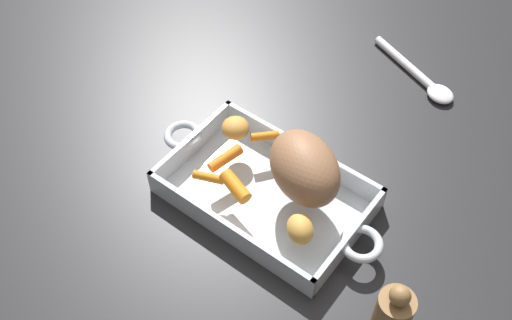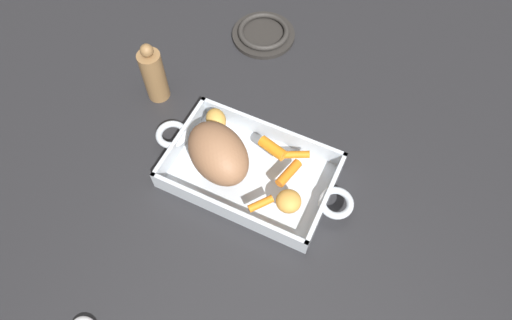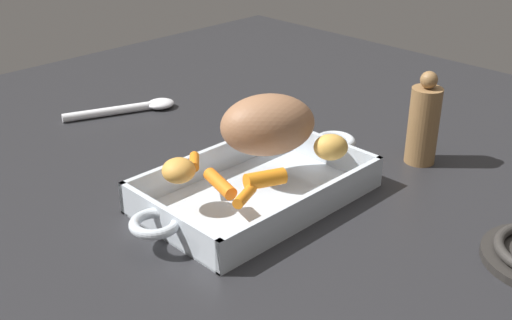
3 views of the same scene
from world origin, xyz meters
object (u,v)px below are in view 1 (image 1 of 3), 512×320
Objects in this scene: baby_carrot_center_left at (235,186)px; baby_carrot_short at (208,177)px; pork_roast at (305,168)px; serving_spoon at (421,78)px; roasting_dish at (266,193)px; baby_carrot_southwest at (265,136)px; potato_golden_small at (235,128)px; potato_corner at (300,229)px; baby_carrot_northwest at (225,158)px.

baby_carrot_center_left reaches higher than baby_carrot_short.
pork_roast reaches higher than baby_carrot_short.
serving_spoon is at bearing -107.43° from baby_carrot_short.
baby_carrot_southwest is (0.06, -0.07, 0.04)m from roasting_dish.
potato_golden_small is (0.05, 0.02, 0.01)m from baby_carrot_southwest.
pork_roast is at bearing -71.66° from serving_spoon.
serving_spoon is at bearing -99.92° from roasting_dish.
potato_golden_small is (0.03, -0.11, 0.01)m from baby_carrot_short.
roasting_dish is at bearing -27.38° from potato_corner.
potato_corner is at bearing 153.42° from potato_golden_small.
pork_roast is 0.16m from baby_carrot_short.
roasting_dish is at bearing -78.60° from serving_spoon.
baby_carrot_center_left is 0.27× the size of serving_spoon.
potato_golden_small is at bearing -67.21° from baby_carrot_northwest.
baby_carrot_northwest reaches higher than baby_carrot_short.
baby_carrot_short is (0.02, 0.13, 0.00)m from baby_carrot_southwest.
baby_carrot_southwest is 0.95× the size of potato_corner.
baby_carrot_short is at bearing 33.12° from pork_roast.
baby_carrot_southwest is 0.05m from potato_golden_small.
baby_carrot_center_left reaches higher than roasting_dish.
baby_carrot_center_left is 0.12m from baby_carrot_southwest.
roasting_dish is 8.39× the size of potato_corner.
potato_corner is at bearing 141.87° from baby_carrot_southwest.
baby_carrot_center_left is 0.06m from baby_carrot_northwest.
serving_spoon is at bearing -115.45° from potato_golden_small.
pork_roast is (-0.05, -0.03, 0.08)m from roasting_dish.
pork_roast is at bearing -58.46° from potato_corner.
baby_carrot_northwest reaches higher than serving_spoon.
pork_roast reaches higher than baby_carrot_center_left.
baby_carrot_southwest is 0.09m from baby_carrot_northwest.
roasting_dish is 0.07m from baby_carrot_center_left.
potato_corner is 0.24× the size of serving_spoon.
serving_spoon is at bearing -86.34° from potato_corner.
serving_spoon is at bearing -110.50° from baby_carrot_southwest.
roasting_dish is at bearing -143.86° from baby_carrot_short.
pork_roast is at bearing -163.99° from baby_carrot_northwest.
potato_golden_small reaches higher than baby_carrot_northwest.
pork_roast reaches higher than roasting_dish.
baby_carrot_northwest is (0.05, -0.04, -0.00)m from baby_carrot_center_left.
serving_spoon is (-0.13, -0.36, -0.05)m from baby_carrot_southwest.
baby_carrot_northwest is at bearing 112.79° from potato_golden_small.
baby_carrot_center_left is at bearing 103.94° from baby_carrot_southwest.
baby_carrot_short is at bearing 81.44° from baby_carrot_southwest.
pork_roast is at bearing -151.56° from roasting_dish.
pork_roast reaches higher than baby_carrot_southwest.
roasting_dish is 2.98× the size of pork_roast.
roasting_dish is 8.86× the size of baby_carrot_southwest.
pork_roast is 2.86× the size of baby_carrot_short.
potato_golden_small is at bearing -94.13° from serving_spoon.
roasting_dish is at bearing -120.89° from baby_carrot_center_left.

